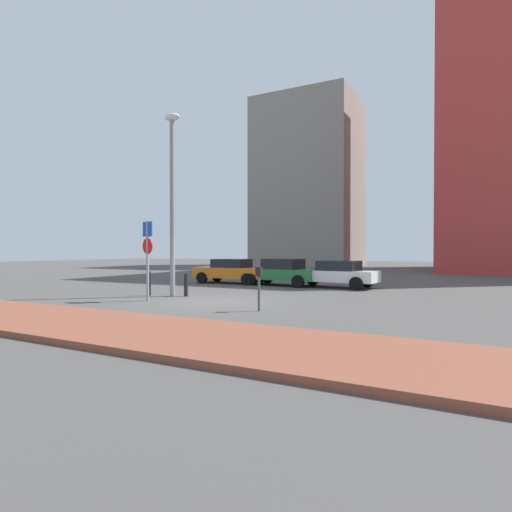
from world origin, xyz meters
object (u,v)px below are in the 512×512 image
Objects in this scene: parked_car_orange at (231,271)px; parking_meter at (259,282)px; parked_car_white at (334,274)px; parking_sign_post at (148,251)px; traffic_bollard_mid at (186,285)px; traffic_bollard_near at (149,283)px; street_lamp at (172,190)px; parked_car_green at (282,272)px.

parked_car_orange reaches higher than parking_meter.
parking_sign_post is (-4.47, -8.57, 1.17)m from parked_car_white.
traffic_bollard_near is at bearing -163.24° from traffic_bollard_mid.
street_lamp is at bearing 158.12° from parking_meter.
traffic_bollard_near is at bearing -165.39° from street_lamp.
parking_sign_post is at bearing -99.28° from traffic_bollard_mid.
street_lamp is (-5.05, 2.03, 3.48)m from parking_meter.
parking_sign_post reaches higher than parking_meter.
parked_car_orange is at bearing -178.92° from parked_car_green.
parking_meter reaches higher than traffic_bollard_near.
parked_car_green reaches higher than traffic_bollard_mid.
parking_meter is 6.46m from street_lamp.
parking_sign_post is at bearing -49.52° from traffic_bollard_near.
parked_car_orange is 3.15m from parked_car_green.
parking_sign_post is 0.40× the size of street_lamp.
street_lamp is at bearing 97.34° from parking_sign_post.
parked_car_white reaches higher than traffic_bollard_near.
parked_car_green is 4.21× the size of traffic_bollard_near.
parking_meter is at bearing -70.05° from parked_car_green.
parked_car_white is at bearing -0.06° from parked_car_green.
parking_meter is at bearing -26.23° from traffic_bollard_mid.
parked_car_white is (2.86, -0.00, -0.03)m from parked_car_green.
parking_sign_post is 2.33m from traffic_bollard_near.
parked_car_orange reaches higher than traffic_bollard_mid.
traffic_bollard_mid is at bearing 80.72° from parking_sign_post.
parking_sign_post is at bearing -79.68° from parked_car_orange.
parking_meter is at bearing -21.88° from street_lamp.
street_lamp is 8.09× the size of traffic_bollard_mid.
parking_sign_post is at bearing -100.59° from parked_car_green.
traffic_bollard_near is (-6.06, 1.77, -0.38)m from parking_meter.
traffic_bollard_near is at bearing -111.60° from parked_car_green.
parking_sign_post is at bearing 176.04° from parking_meter.
parking_sign_post reaches higher than traffic_bollard_near.
traffic_bollard_near is 1.09× the size of traffic_bollard_mid.
parked_car_green is 1.42× the size of parking_sign_post.
traffic_bollard_mid is at bearing -100.96° from parked_car_green.
parked_car_orange is at bearing 125.82° from parking_meter.
street_lamp reaches higher than parked_car_white.
parked_car_orange is 1.44× the size of parking_sign_post.
parked_car_green is at bearing 109.95° from parking_meter.
parked_car_white is 9.09m from street_lamp.
parking_meter reaches higher than parked_car_white.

